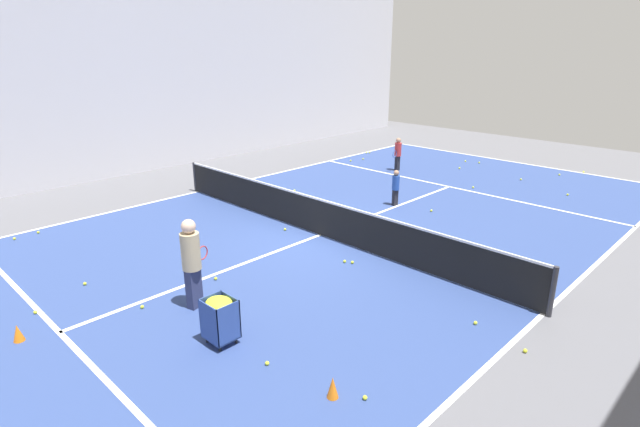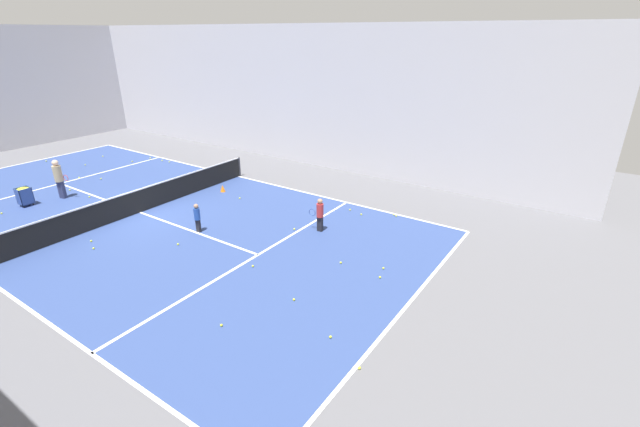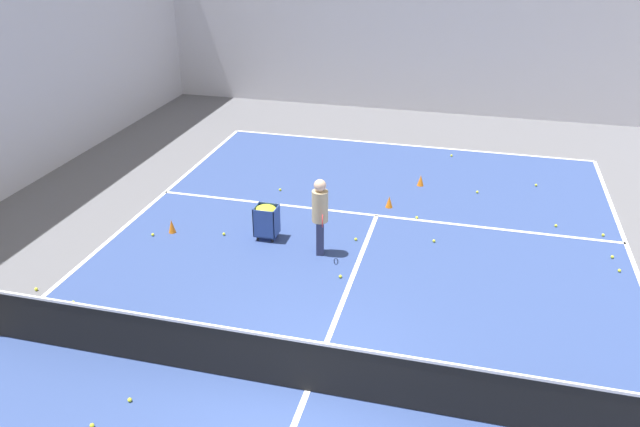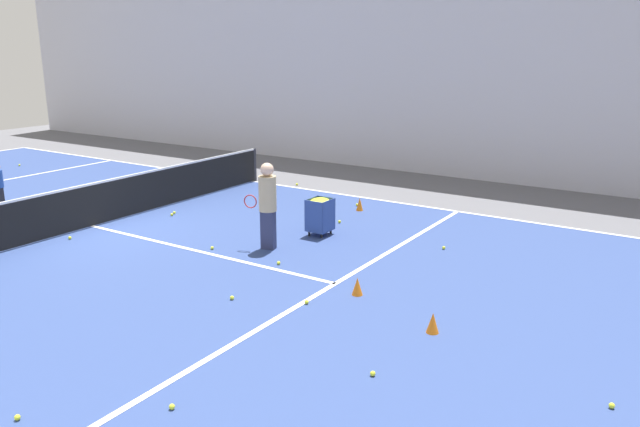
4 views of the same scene
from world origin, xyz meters
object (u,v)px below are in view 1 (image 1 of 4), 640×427
object	(u,v)px
tennis_net	(320,216)
coach_at_net	(191,258)
training_cone_0	(333,387)
player_near_baseline	(398,152)
ball_cart	(220,313)
child_midcourt	(396,185)

from	to	relation	value
tennis_net	coach_at_net	xyz separation A→B (m)	(-0.92, 4.37, 0.50)
training_cone_0	player_near_baseline	bearing A→B (deg)	-57.88
tennis_net	coach_at_net	bearing A→B (deg)	101.83
player_near_baseline	ball_cart	size ratio (longest dim) A/B	1.57
ball_cart	tennis_net	bearing A→B (deg)	-64.22
ball_cart	training_cone_0	distance (m)	2.34
coach_at_net	training_cone_0	size ratio (longest dim) A/B	5.34
training_cone_0	tennis_net	bearing A→B (deg)	-44.16
tennis_net	training_cone_0	world-z (taller)	tennis_net
player_near_baseline	ball_cart	bearing A→B (deg)	18.97
player_near_baseline	training_cone_0	bearing A→B (deg)	28.27
child_midcourt	coach_at_net	bearing A→B (deg)	10.45
child_midcourt	training_cone_0	world-z (taller)	child_midcourt
player_near_baseline	coach_at_net	size ratio (longest dim) A/B	0.73
player_near_baseline	coach_at_net	xyz separation A→B (m)	(-3.66, 11.58, 0.27)
ball_cart	player_near_baseline	bearing A→B (deg)	-67.18
tennis_net	child_midcourt	bearing A→B (deg)	-88.07
tennis_net	ball_cart	world-z (taller)	tennis_net
player_near_baseline	child_midcourt	size ratio (longest dim) A/B	1.16
tennis_net	child_midcourt	distance (m)	3.48
player_near_baseline	ball_cart	xyz separation A→B (m)	(-5.03, 11.95, -0.17)
child_midcourt	tennis_net	bearing A→B (deg)	4.88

